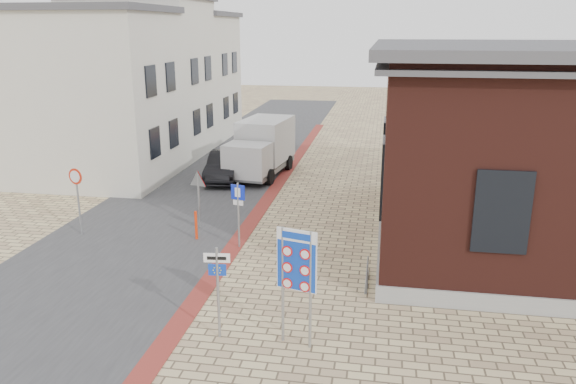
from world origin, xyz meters
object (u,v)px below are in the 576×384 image
Objects in this scene: border_sign at (297,263)px; bollard at (196,225)px; sedan at (225,166)px; essen_sign at (218,279)px; box_truck at (261,147)px; parking_sign at (238,204)px.

border_sign is 7.91m from bollard.
sedan is 14.96m from essen_sign.
box_truck is at bearing 31.88° from sedan.
border_sign is 6.46m from parking_sign.
essen_sign is at bearing -165.01° from border_sign.
sedan is 4.00× the size of bollard.
essen_sign is (2.38, -15.65, 0.10)m from box_truck.
bollard is (-4.61, 6.23, -1.58)m from border_sign.
essen_sign is at bearing -65.83° from parking_sign.
bollard is at bearing -84.90° from box_truck.
parking_sign is (-2.91, 5.75, -0.54)m from border_sign.
border_sign reaches higher than essen_sign.
border_sign reaches higher than bollard.
box_truck is at bearing 88.05° from bollard.
bollard is (-1.70, 0.48, -1.03)m from parking_sign.
border_sign is at bearing -5.93° from essen_sign.
essen_sign is (-1.91, 0.00, -0.56)m from border_sign.
box_truck reaches higher than bollard.
parking_sign is at bearing 93.94° from essen_sign.
sedan is 9.19m from parking_sign.
box_truck is 15.83m from essen_sign.
box_truck is 10.00m from parking_sign.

